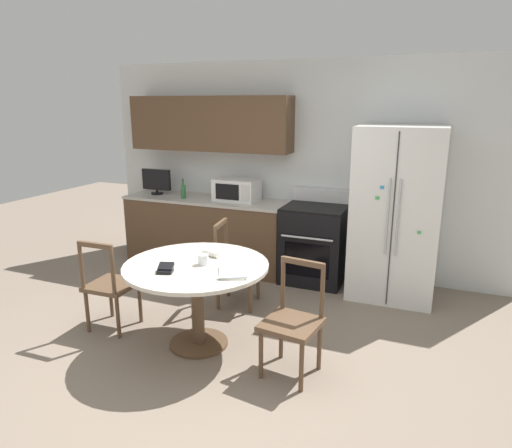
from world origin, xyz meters
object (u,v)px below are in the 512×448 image
(dining_chair_left, at_px, (110,286))
(dining_chair_far, at_px, (236,265))
(oven_range, at_px, (314,243))
(countertop_tv, at_px, (156,181))
(microwave, at_px, (237,190))
(dining_chair_right, at_px, (293,322))
(refrigerator, at_px, (396,214))
(wallet, at_px, (166,269))
(candle_glass, at_px, (203,260))
(counter_bottle, at_px, (183,191))

(dining_chair_left, bearing_deg, dining_chair_far, 46.08)
(oven_range, xyz_separation_m, countertop_tv, (-2.21, 0.02, 0.61))
(dining_chair_left, bearing_deg, microwave, 76.59)
(dining_chair_right, bearing_deg, microwave, -47.38)
(refrigerator, distance_m, dining_chair_left, 3.05)
(refrigerator, xyz_separation_m, microwave, (-1.95, 0.12, 0.10))
(microwave, relative_size, wallet, 3.43)
(dining_chair_left, height_order, candle_glass, dining_chair_left)
(dining_chair_right, xyz_separation_m, dining_chair_far, (-0.95, 1.00, 0.00))
(dining_chair_left, bearing_deg, oven_range, 51.36)
(candle_glass, bearing_deg, dining_chair_far, 97.12)
(countertop_tv, xyz_separation_m, dining_chair_far, (1.62, -1.00, -0.65))
(refrigerator, distance_m, dining_chair_far, 1.83)
(wallet, bearing_deg, oven_range, 72.59)
(countertop_tv, bearing_deg, oven_range, -0.61)
(oven_range, bearing_deg, candle_glass, -104.34)
(refrigerator, distance_m, oven_range, 1.03)
(dining_chair_left, bearing_deg, wallet, -17.75)
(dining_chair_left, xyz_separation_m, wallet, (0.77, -0.22, 0.35))
(oven_range, xyz_separation_m, dining_chair_left, (-1.45, -1.92, -0.03))
(microwave, distance_m, counter_bottle, 0.71)
(dining_chair_far, height_order, wallet, dining_chair_far)
(oven_range, height_order, microwave, microwave)
(refrigerator, bearing_deg, wallet, -127.44)
(microwave, height_order, counter_bottle, microwave)
(countertop_tv, height_order, wallet, countertop_tv)
(oven_range, bearing_deg, dining_chair_right, -79.59)
(counter_bottle, height_order, dining_chair_far, counter_bottle)
(refrigerator, bearing_deg, dining_chair_far, -148.91)
(dining_chair_far, bearing_deg, oven_range, 140.98)
(counter_bottle, bearing_deg, dining_chair_right, -41.98)
(wallet, bearing_deg, dining_chair_left, 163.91)
(countertop_tv, bearing_deg, counter_bottle, -13.52)
(dining_chair_right, distance_m, dining_chair_far, 1.38)
(oven_range, distance_m, wallet, 2.27)
(microwave, height_order, wallet, microwave)
(wallet, bearing_deg, candle_glass, 54.84)
(wallet, bearing_deg, countertop_tv, 125.37)
(refrigerator, distance_m, dining_chair_right, 2.05)
(refrigerator, relative_size, candle_glass, 20.11)
(candle_glass, distance_m, wallet, 0.34)
(counter_bottle, height_order, wallet, counter_bottle)
(countertop_tv, xyz_separation_m, wallet, (1.54, -2.17, -0.29))
(dining_chair_right, distance_m, wallet, 1.11)
(dining_chair_far, bearing_deg, dining_chair_left, -50.21)
(oven_range, height_order, dining_chair_right, oven_range)
(countertop_tv, height_order, dining_chair_right, countertop_tv)
(countertop_tv, distance_m, dining_chair_far, 2.01)
(refrigerator, height_order, candle_glass, refrigerator)
(dining_chair_left, relative_size, dining_chair_right, 1.00)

